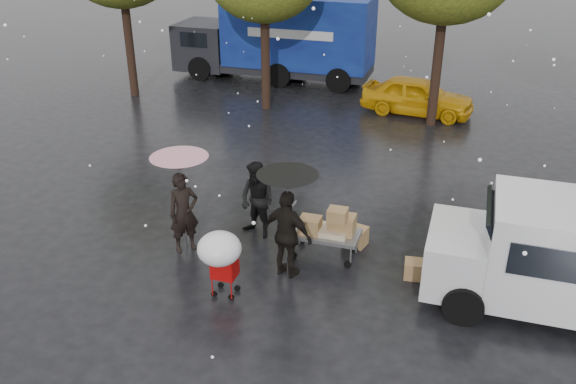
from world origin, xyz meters
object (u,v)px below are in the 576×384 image
(blue_truck, at_px, (280,38))
(person_pink, at_px, (184,213))
(person_black, at_px, (288,235))
(yellow_taxi, at_px, (418,96))
(white_van, at_px, (574,258))
(vendor_cart, at_px, (328,227))
(shopping_cart, at_px, (220,252))

(blue_truck, bearing_deg, person_pink, -80.26)
(person_black, height_order, yellow_taxi, person_black)
(white_van, distance_m, blue_truck, 17.08)
(person_black, bearing_deg, white_van, -159.42)
(person_black, bearing_deg, person_pink, 9.40)
(person_pink, bearing_deg, blue_truck, 54.04)
(vendor_cart, relative_size, yellow_taxi, 0.39)
(person_black, height_order, shopping_cart, person_black)
(blue_truck, height_order, yellow_taxi, blue_truck)
(shopping_cart, height_order, blue_truck, blue_truck)
(white_van, bearing_deg, vendor_cart, 173.76)
(white_van, bearing_deg, shopping_cart, -165.79)
(shopping_cart, bearing_deg, yellow_taxi, 79.69)
(vendor_cart, bearing_deg, shopping_cart, -126.74)
(person_black, bearing_deg, yellow_taxi, -80.50)
(shopping_cart, relative_size, white_van, 0.30)
(person_black, relative_size, vendor_cart, 1.26)
(blue_truck, relative_size, yellow_taxi, 2.11)
(person_pink, bearing_deg, shopping_cart, -90.15)
(vendor_cart, bearing_deg, person_pink, -168.09)
(blue_truck, bearing_deg, person_black, -71.14)
(shopping_cart, height_order, yellow_taxi, shopping_cart)
(vendor_cart, distance_m, yellow_taxi, 10.32)
(vendor_cart, xyz_separation_m, white_van, (4.73, -0.52, 0.43))
(vendor_cart, bearing_deg, white_van, -6.24)
(person_pink, distance_m, shopping_cart, 2.10)
(white_van, relative_size, blue_truck, 0.59)
(vendor_cart, distance_m, white_van, 4.78)
(vendor_cart, distance_m, blue_truck, 14.31)
(yellow_taxi, bearing_deg, white_van, -152.73)
(blue_truck, distance_m, yellow_taxi, 6.86)
(person_pink, distance_m, yellow_taxi, 11.58)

